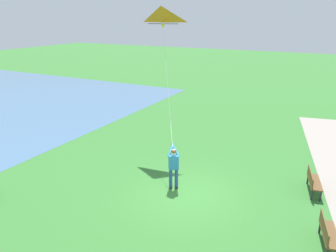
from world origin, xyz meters
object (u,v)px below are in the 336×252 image
(person_kite_flyer, at_px, (174,165))
(flying_kite, at_px, (161,18))
(park_bench_near_walkway, at_px, (313,180))
(park_bench_far_walkway, at_px, (328,232))

(person_kite_flyer, xyz_separation_m, flying_kite, (2.41, -3.40, 5.71))
(person_kite_flyer, distance_m, park_bench_near_walkway, 5.67)
(person_kite_flyer, height_order, park_bench_near_walkway, person_kite_flyer)
(park_bench_near_walkway, bearing_deg, flying_kite, -8.16)
(flying_kite, xyz_separation_m, park_bench_far_walkway, (-8.29, 4.51, -6.24))
(person_kite_flyer, height_order, park_bench_far_walkway, person_kite_flyer)
(flying_kite, distance_m, park_bench_near_walkway, 9.87)
(person_kite_flyer, xyz_separation_m, park_bench_near_walkway, (-5.15, -2.31, -0.54))
(person_kite_flyer, height_order, flying_kite, flying_kite)
(park_bench_far_walkway, bearing_deg, flying_kite, -28.56)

